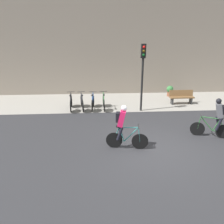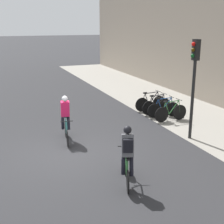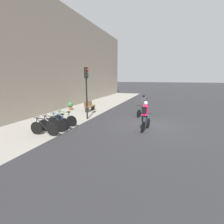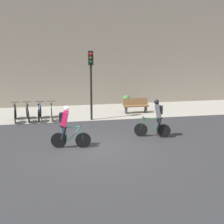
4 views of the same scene
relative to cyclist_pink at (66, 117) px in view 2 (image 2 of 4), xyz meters
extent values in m
plane|color=#2B2B2D|center=(1.21, -0.20, -0.95)|extent=(200.00, 200.00, 0.00)
cube|color=gray|center=(1.21, 6.55, -0.94)|extent=(44.00, 4.50, 0.01)
cylinder|color=black|center=(0.66, -0.11, -0.63)|extent=(0.64, 0.14, 0.64)
cylinder|color=black|center=(-0.33, 0.06, -0.63)|extent=(0.64, 0.14, 0.64)
cylinder|color=teal|center=(0.32, -0.06, -0.34)|extent=(0.55, 0.13, 0.62)
cylinder|color=teal|center=(-0.04, 0.01, -0.36)|extent=(0.26, 0.08, 0.58)
cylinder|color=teal|center=(0.21, -0.04, -0.06)|extent=(0.74, 0.17, 0.07)
cylinder|color=teal|center=(-0.13, 0.02, -0.63)|extent=(0.40, 0.10, 0.05)
cylinder|color=teal|center=(-0.24, 0.04, -0.35)|extent=(0.21, 0.07, 0.56)
cylinder|color=teal|center=(0.62, -0.11, -0.34)|extent=(0.12, 0.06, 0.58)
cylinder|color=black|center=(0.58, -0.10, -0.01)|extent=(0.11, 0.46, 0.03)
cube|color=black|center=(-0.15, 0.03, -0.04)|extent=(0.21, 0.11, 0.06)
cube|color=#EA1E56|center=(-0.05, 0.01, 0.29)|extent=(0.37, 0.37, 0.63)
sphere|color=silver|center=(0.03, 0.00, 0.70)|extent=(0.25, 0.25, 0.22)
cylinder|color=black|center=(-0.12, -0.09, -0.28)|extent=(0.29, 0.16, 0.56)
cylinder|color=black|center=(-0.08, 0.13, -0.28)|extent=(0.26, 0.15, 0.56)
cube|color=black|center=(-0.19, 0.03, 0.34)|extent=(0.18, 0.28, 0.36)
cylinder|color=black|center=(3.42, 0.96, -0.64)|extent=(0.60, 0.25, 0.62)
cylinder|color=black|center=(4.39, 0.60, -0.64)|extent=(0.60, 0.25, 0.62)
cylinder|color=#2D6B33|center=(3.75, 0.84, -0.35)|extent=(0.55, 0.24, 0.62)
cylinder|color=#2D6B33|center=(4.11, 0.70, -0.37)|extent=(0.26, 0.13, 0.58)
cylinder|color=#2D6B33|center=(3.86, 0.80, -0.07)|extent=(0.74, 0.30, 0.07)
cylinder|color=#2D6B33|center=(4.20, 0.67, -0.64)|extent=(0.40, 0.17, 0.05)
cylinder|color=#2D6B33|center=(4.31, 0.63, -0.36)|extent=(0.22, 0.11, 0.56)
cylinder|color=#2D6B33|center=(3.45, 0.95, -0.35)|extent=(0.12, 0.07, 0.59)
cylinder|color=black|center=(3.49, 0.93, -0.02)|extent=(0.19, 0.44, 0.03)
cube|color=black|center=(4.22, 0.66, -0.05)|extent=(0.22, 0.14, 0.06)
cube|color=#5B5B60|center=(4.12, 0.70, 0.28)|extent=(0.41, 0.41, 0.63)
sphere|color=black|center=(4.05, 0.73, 0.69)|extent=(0.28, 0.28, 0.22)
cylinder|color=black|center=(4.21, 0.79, -0.29)|extent=(0.30, 0.20, 0.56)
cylinder|color=black|center=(4.13, 0.58, -0.29)|extent=(0.26, 0.19, 0.56)
cube|color=black|center=(4.26, 0.65, 0.33)|extent=(0.22, 0.29, 0.36)
cylinder|color=black|center=(-2.58, 5.55, -0.59)|extent=(0.08, 0.72, 0.72)
cylinder|color=black|center=(-2.51, 4.52, -0.59)|extent=(0.08, 0.72, 0.72)
cylinder|color=black|center=(-2.56, 5.20, -0.31)|extent=(0.07, 0.57, 0.62)
cylinder|color=black|center=(-2.53, 4.82, -0.32)|extent=(0.06, 0.27, 0.58)
cylinder|color=black|center=(-2.55, 5.09, -0.02)|extent=(0.09, 0.77, 0.07)
cylinder|color=black|center=(-2.53, 4.73, -0.60)|extent=(0.06, 0.42, 0.05)
cylinder|color=black|center=(-2.52, 4.62, -0.31)|extent=(0.04, 0.22, 0.56)
cylinder|color=black|center=(-2.57, 5.51, -0.30)|extent=(0.04, 0.12, 0.59)
cylinder|color=black|center=(-2.57, 5.47, 0.03)|extent=(0.46, 0.06, 0.03)
cube|color=black|center=(-2.53, 4.71, 0.00)|extent=(0.09, 0.20, 0.06)
cylinder|color=black|center=(-1.97, 5.54, -0.59)|extent=(0.15, 0.71, 0.71)
cylinder|color=black|center=(-1.81, 4.54, -0.59)|extent=(0.15, 0.71, 0.71)
cylinder|color=black|center=(-1.92, 5.20, -0.31)|extent=(0.13, 0.56, 0.62)
cylinder|color=black|center=(-1.86, 4.83, -0.32)|extent=(0.08, 0.26, 0.58)
cylinder|color=black|center=(-1.90, 5.09, -0.02)|extent=(0.16, 0.75, 0.07)
cylinder|color=black|center=(-1.85, 4.74, -0.60)|extent=(0.09, 0.41, 0.05)
cylinder|color=black|center=(-1.83, 4.63, -0.31)|extent=(0.06, 0.22, 0.56)
cylinder|color=black|center=(-1.97, 5.50, -0.30)|extent=(0.05, 0.12, 0.58)
cylinder|color=black|center=(-1.96, 5.46, 0.03)|extent=(0.46, 0.10, 0.03)
cube|color=black|center=(-1.84, 4.72, 0.00)|extent=(0.11, 0.21, 0.06)
cylinder|color=black|center=(-1.21, 5.52, -0.59)|extent=(0.08, 0.71, 0.71)
cylinder|color=black|center=(-1.27, 4.56, -0.59)|extent=(0.08, 0.71, 0.71)
cylinder|color=#1E478C|center=(-1.23, 5.19, -0.31)|extent=(0.07, 0.53, 0.62)
cylinder|color=#1E478C|center=(-1.26, 4.84, -0.33)|extent=(0.06, 0.25, 0.58)
cylinder|color=#1E478C|center=(-1.24, 5.09, -0.03)|extent=(0.09, 0.71, 0.07)
cylinder|color=#1E478C|center=(-1.26, 4.75, -0.60)|extent=(0.06, 0.39, 0.05)
cylinder|color=#1E478C|center=(-1.27, 4.65, -0.32)|extent=(0.04, 0.21, 0.56)
cylinder|color=#1E478C|center=(-1.21, 5.48, -0.30)|extent=(0.04, 0.11, 0.58)
cylinder|color=black|center=(-1.22, 5.44, 0.03)|extent=(0.46, 0.06, 0.03)
cube|color=black|center=(-1.26, 4.73, 0.00)|extent=(0.09, 0.20, 0.06)
cylinder|color=black|center=(-0.60, 5.53, -0.59)|extent=(0.05, 0.72, 0.72)
cylinder|color=black|center=(-0.58, 4.55, -0.59)|extent=(0.05, 0.72, 0.72)
cylinder|color=#2D6B33|center=(-0.59, 5.20, -0.31)|extent=(0.05, 0.54, 0.62)
cylinder|color=#2D6B33|center=(-0.59, 4.84, -0.32)|extent=(0.05, 0.25, 0.58)
cylinder|color=#2D6B33|center=(-0.59, 5.09, -0.02)|extent=(0.06, 0.72, 0.07)
cylinder|color=#2D6B33|center=(-0.58, 4.75, -0.60)|extent=(0.04, 0.39, 0.05)
cylinder|color=#2D6B33|center=(-0.58, 4.64, -0.31)|extent=(0.04, 0.21, 0.56)
cylinder|color=#2D6B33|center=(-0.60, 5.49, -0.30)|extent=(0.04, 0.11, 0.58)
cylinder|color=black|center=(-0.60, 5.45, 0.03)|extent=(0.46, 0.04, 0.03)
cube|color=black|center=(-0.58, 4.73, 0.00)|extent=(0.08, 0.20, 0.06)
cylinder|color=black|center=(1.60, 4.55, 0.95)|extent=(0.12, 0.12, 3.80)
cube|color=black|center=(1.60, 4.55, 2.48)|extent=(0.26, 0.20, 0.76)
sphere|color=red|center=(1.60, 4.43, 2.68)|extent=(0.15, 0.15, 0.15)
sphere|color=#4C380A|center=(1.60, 4.43, 2.48)|extent=(0.15, 0.15, 0.15)
sphere|color=#0C4719|center=(1.60, 4.43, 2.27)|extent=(0.15, 0.15, 0.15)
camera|label=1|loc=(-0.91, -7.61, 3.19)|focal=35.00mm
camera|label=2|loc=(11.14, -2.55, 3.44)|focal=50.00mm
camera|label=3|loc=(-9.97, -1.35, 2.18)|focal=28.00mm
camera|label=4|loc=(-0.50, -12.31, 3.28)|focal=50.00mm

